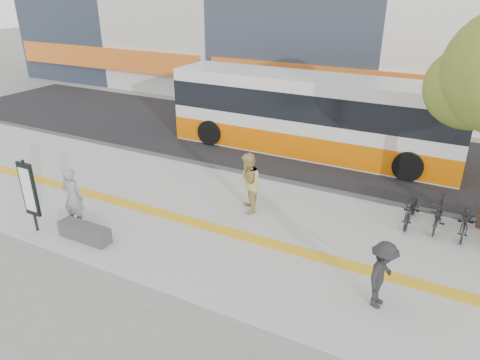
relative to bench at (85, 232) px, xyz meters
The scene contains 12 objects.
ground 2.88m from the bench, 24.78° to the left, with size 120.00×120.00×0.00m, color slate.
sidewalk 3.76m from the bench, 46.08° to the left, with size 40.00×7.00×0.08m, color gray.
tactile_strip 3.41m from the bench, 40.24° to the left, with size 40.00×0.45×0.01m, color gold.
street 10.53m from the bench, 75.70° to the left, with size 40.00×8.00×0.06m, color black.
curb 6.73m from the bench, 67.25° to the left, with size 40.00×0.25×0.14m, color #323235.
bench is the anchor object (origin of this frame).
signboard 1.94m from the bench, 169.19° to the right, with size 0.55×0.10×2.20m.
bus 10.27m from the bench, 72.10° to the left, with size 11.93×2.83×3.18m.
bicycle_row 11.02m from the bench, 28.17° to the left, with size 4.27×1.73×1.00m.
seated_woman 1.15m from the bench, 149.68° to the left, with size 0.66×0.43×1.82m, color black.
pedestrian_tan 4.91m from the bench, 47.52° to the left, with size 0.93×0.73×1.92m, color tan.
pedestrian_dark 7.92m from the bench, ahead, with size 1.04×0.60×1.61m, color black.
Camera 1 is at (6.16, -8.55, 6.68)m, focal length 32.96 mm.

